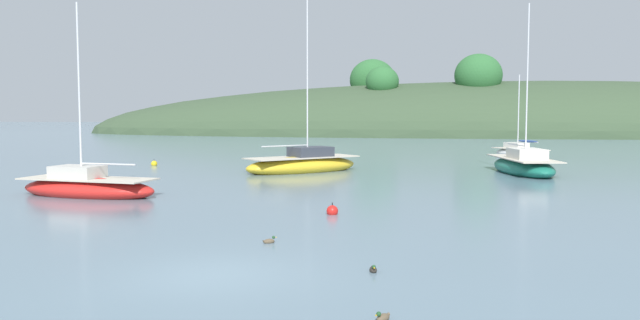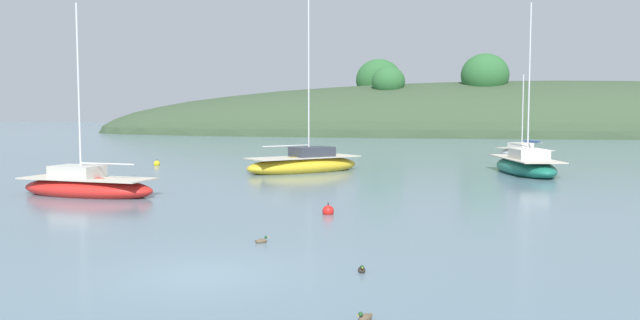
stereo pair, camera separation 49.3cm
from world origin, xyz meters
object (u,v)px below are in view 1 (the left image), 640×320
sailboat_white_near (303,164)px  duck_lead (383,318)px  sailboat_teal_outer (87,187)px  mooring_buoy_inner (332,211)px  sailboat_grey_yawl (520,153)px  duck_straggler (373,270)px  duck_lone_right (269,241)px  mooring_buoy_outer (154,164)px  sailboat_red_portside (523,166)px

sailboat_white_near → duck_lead: 29.21m
sailboat_teal_outer → mooring_buoy_inner: bearing=-18.1°
sailboat_grey_yawl → duck_lead: size_ratio=17.85×
duck_straggler → sailboat_grey_yawl: bearing=75.3°
sailboat_grey_yawl → duck_lone_right: 39.86m
sailboat_teal_outer → sailboat_grey_yawl: (24.11, 28.16, -0.04)m
mooring_buoy_inner → duck_lone_right: bearing=-103.2°
mooring_buoy_outer → duck_lead: size_ratio=1.36×
sailboat_white_near → duck_straggler: bearing=-77.5°
sailboat_white_near → mooring_buoy_inner: sailboat_white_near is taller
mooring_buoy_outer → duck_straggler: 32.84m
sailboat_white_near → mooring_buoy_outer: sailboat_white_near is taller
mooring_buoy_inner → duck_straggler: 8.66m
sailboat_teal_outer → sailboat_grey_yawl: 37.07m
duck_lone_right → duck_lead: same height
sailboat_white_near → duck_lone_right: sailboat_white_near is taller
sailboat_grey_yawl → duck_straggler: size_ratio=16.66×
duck_lead → sailboat_teal_outer: bearing=131.2°
sailboat_teal_outer → duck_lead: bearing=-48.8°
sailboat_grey_yawl → duck_lone_right: size_ratio=17.82×
sailboat_red_portside → duck_lead: bearing=-105.0°
sailboat_white_near → duck_straggler: (5.53, -25.03, -0.42)m
mooring_buoy_outer → duck_lone_right: mooring_buoy_outer is taller
duck_lead → duck_straggler: bearing=95.3°
sailboat_red_portside → sailboat_teal_outer: size_ratio=1.19×
sailboat_grey_yawl → mooring_buoy_outer: 29.87m
sailboat_grey_yawl → duck_lead: 45.18m
mooring_buoy_inner → sailboat_white_near: bearing=102.4°
sailboat_grey_yawl → duck_lone_right: sailboat_grey_yawl is taller
sailboat_grey_yawl → mooring_buoy_outer: size_ratio=13.15×
mooring_buoy_outer → duck_lone_right: bearing=-61.8°
sailboat_red_portside → sailboat_white_near: 13.74m
sailboat_grey_yawl → mooring_buoy_outer: sailboat_grey_yawl is taller
sailboat_teal_outer → duck_lead: 21.05m
sailboat_red_portside → mooring_buoy_inner: size_ratio=19.69×
duck_straggler → duck_lead: bearing=-84.7°
sailboat_white_near → sailboat_teal_outer: 15.07m
sailboat_white_near → duck_lead: (5.87, -28.61, -0.42)m
sailboat_teal_outer → sailboat_grey_yawl: bearing=49.4°
sailboat_red_portside → sailboat_grey_yawl: 14.93m
sailboat_white_near → sailboat_teal_outer: size_ratio=1.31×
sailboat_teal_outer → mooring_buoy_outer: bearing=101.2°
sailboat_white_near → mooring_buoy_outer: size_ratio=21.76×
sailboat_red_portside → duck_lead: (-7.86, -29.26, -0.41)m
duck_lead → mooring_buoy_inner: bearing=100.5°
duck_straggler → duck_lone_right: same height
sailboat_red_portside → sailboat_grey_yawl: (2.39, 14.74, -0.10)m
sailboat_grey_yawl → duck_lead: bearing=-103.1°
sailboat_red_portside → sailboat_white_near: bearing=-177.3°
duck_straggler → duck_lead: same height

